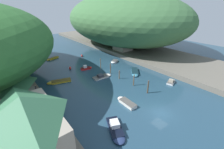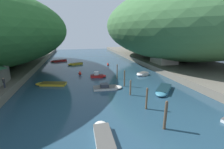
{
  "view_description": "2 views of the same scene",
  "coord_description": "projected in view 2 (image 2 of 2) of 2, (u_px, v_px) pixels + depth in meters",
  "views": [
    {
      "loc": [
        -21.23,
        -11.51,
        18.61
      ],
      "look_at": [
        2.7,
        17.88,
        0.75
      ],
      "focal_mm": 24.0,
      "sensor_mm": 36.0,
      "label": 1
    },
    {
      "loc": [
        -5.13,
        -5.99,
        9.88
      ],
      "look_at": [
        2.12,
        22.83,
        1.72
      ],
      "focal_mm": 24.0,
      "sensor_mm": 36.0,
      "label": 2
    }
  ],
  "objects": [
    {
      "name": "water_surface",
      "position": [
        97.0,
        74.0,
        37.48
      ],
      "size": [
        130.0,
        130.0,
        0.0
      ],
      "primitive_type": "plane",
      "color": "#234256",
      "rests_on": "ground"
    },
    {
      "name": "right_bank",
      "position": [
        187.0,
        66.0,
        43.52
      ],
      "size": [
        22.0,
        120.0,
        1.38
      ],
      "color": "#666056",
      "rests_on": "ground"
    },
    {
      "name": "right_bank_cottage",
      "position": [
        164.0,
        56.0,
        43.89
      ],
      "size": [
        6.03,
        6.88,
        3.99
      ],
      "color": "#B2A899",
      "rests_on": "right_bank"
    },
    {
      "name": "hillside_right",
      "position": [
        174.0,
        25.0,
        49.67
      ],
      "size": [
        43.59,
        61.03,
        22.17
      ],
      "color": "#3D6B3D",
      "rests_on": "right_bank"
    },
    {
      "name": "mooring_post_middle",
      "position": [
        130.0,
        88.0,
        24.54
      ],
      "size": [
        0.26,
        0.26,
        2.6
      ],
      "color": "brown",
      "rests_on": "water_surface"
    },
    {
      "name": "boat_near_quay",
      "position": [
        163.0,
        90.0,
        26.01
      ],
      "size": [
        5.49,
        5.71,
        0.66
      ],
      "rotation": [
        0.0,
        0.0,
        2.39
      ],
      "color": "teal",
      "rests_on": "water_surface"
    },
    {
      "name": "person_by_boathouse",
      "position": [
        4.0,
        82.0,
        23.97
      ],
      "size": [
        0.27,
        0.41,
        1.69
      ],
      "rotation": [
        0.0,
        0.0,
        1.43
      ],
      "color": "#282D3D",
      "rests_on": "left_bank"
    },
    {
      "name": "mooring_post_fourth",
      "position": [
        124.0,
        78.0,
        28.59
      ],
      "size": [
        0.25,
        0.25,
        3.19
      ],
      "color": "brown",
      "rests_on": "water_surface"
    },
    {
      "name": "mooring_post_nearest",
      "position": [
        165.0,
        115.0,
        15.62
      ],
      "size": [
        0.31,
        0.31,
        3.29
      ],
      "color": "#4C3D2D",
      "rests_on": "water_surface"
    },
    {
      "name": "boat_open_rowboat",
      "position": [
        75.0,
        64.0,
        48.76
      ],
      "size": [
        5.02,
        2.65,
        0.62
      ],
      "rotation": [
        0.0,
        0.0,
        1.89
      ],
      "color": "gold",
      "rests_on": "water_surface"
    },
    {
      "name": "boat_small_dinghy",
      "position": [
        98.0,
        76.0,
        34.8
      ],
      "size": [
        3.78,
        1.85,
        1.38
      ],
      "rotation": [
        0.0,
        0.0,
        4.53
      ],
      "color": "red",
      "rests_on": "water_surface"
    },
    {
      "name": "boat_navy_launch",
      "position": [
        58.0,
        61.0,
        54.32
      ],
      "size": [
        5.96,
        3.47,
        0.58
      ],
      "rotation": [
        0.0,
        0.0,
        1.91
      ],
      "color": "red",
      "rests_on": "water_surface"
    },
    {
      "name": "channel_buoy_far",
      "position": [
        108.0,
        65.0,
        47.18
      ],
      "size": [
        0.72,
        0.72,
        1.08
      ],
      "color": "red",
      "rests_on": "water_surface"
    },
    {
      "name": "boat_yellow_tender",
      "position": [
        103.0,
        134.0,
        14.7
      ],
      "size": [
        1.76,
        4.86,
        0.67
      ],
      "rotation": [
        0.0,
        0.0,
        6.25
      ],
      "color": "silver",
      "rests_on": "water_surface"
    },
    {
      "name": "boat_white_cruiser",
      "position": [
        142.0,
        74.0,
        36.38
      ],
      "size": [
        3.59,
        2.87,
        0.71
      ],
      "rotation": [
        0.0,
        0.0,
        2.05
      ],
      "color": "white",
      "rests_on": "water_surface"
    },
    {
      "name": "mooring_post_second",
      "position": [
        147.0,
        98.0,
        19.89
      ],
      "size": [
        0.27,
        0.27,
        3.06
      ],
      "color": "brown",
      "rests_on": "water_surface"
    },
    {
      "name": "boat_moored_right",
      "position": [
        108.0,
        87.0,
        27.59
      ],
      "size": [
        5.45,
        2.28,
        1.03
      ],
      "rotation": [
        0.0,
        0.0,
        4.65
      ],
      "color": "silver",
      "rests_on": "water_surface"
    },
    {
      "name": "mooring_post_farthest",
      "position": [
        117.0,
        72.0,
        33.29
      ],
      "size": [
        0.23,
        0.23,
        3.35
      ],
      "color": "brown",
      "rests_on": "water_surface"
    },
    {
      "name": "channel_buoy_near",
      "position": [
        80.0,
        73.0,
        36.7
      ],
      "size": [
        0.76,
        0.76,
        1.13
      ],
      "color": "red",
      "rests_on": "water_surface"
    },
    {
      "name": "boat_far_upstream",
      "position": [
        50.0,
        84.0,
        29.64
      ],
      "size": [
        6.29,
        3.41,
        0.47
      ],
      "rotation": [
        0.0,
        0.0,
        1.29
      ],
      "color": "gold",
      "rests_on": "water_surface"
    }
  ]
}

